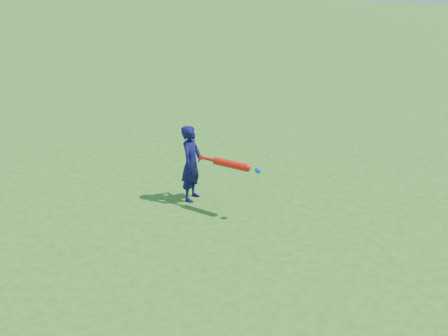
# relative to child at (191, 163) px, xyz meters

# --- Properties ---
(ground) EXTENTS (80.00, 80.00, 0.00)m
(ground) POSITION_rel_child_xyz_m (0.42, 0.14, -0.51)
(ground) COLOR #296D1A
(ground) RESTS_ON ground
(child) EXTENTS (0.27, 0.39, 1.01)m
(child) POSITION_rel_child_xyz_m (0.00, 0.00, 0.00)
(child) COLOR #0F0D3F
(child) RESTS_ON ground
(bat_swing) EXTENTS (0.85, 0.17, 0.10)m
(bat_swing) POSITION_rel_child_xyz_m (0.65, -0.14, 0.14)
(bat_swing) COLOR red
(bat_swing) RESTS_ON ground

